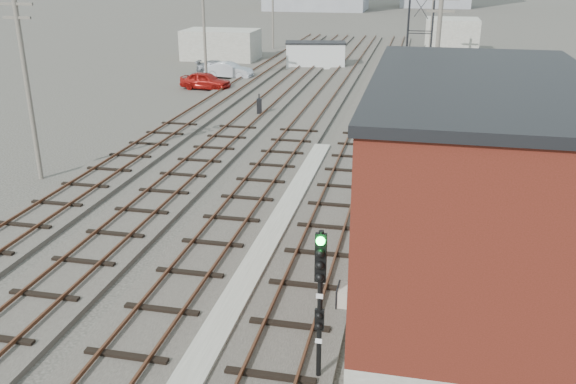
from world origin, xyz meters
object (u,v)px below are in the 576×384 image
(signal_mast, at_px, (320,296))
(car_grey, at_px, (218,67))
(car_silver, at_px, (229,70))
(car_red, at_px, (205,81))
(site_trailer, at_px, (315,55))
(switch_stand, at_px, (259,106))

(signal_mast, distance_m, car_grey, 46.94)
(car_silver, bearing_deg, car_red, -179.42)
(site_trailer, xyz_separation_m, car_silver, (-6.80, -7.82, -0.56))
(car_silver, xyz_separation_m, car_grey, (-1.71, 2.07, -0.12))
(car_red, distance_m, car_silver, 5.52)
(car_silver, bearing_deg, switch_stand, -150.43)
(switch_stand, bearing_deg, car_silver, 96.56)
(car_silver, relative_size, car_grey, 1.05)
(car_red, bearing_deg, signal_mast, -149.98)
(signal_mast, bearing_deg, switch_stand, 107.66)
(switch_stand, height_order, car_grey, switch_stand)
(site_trailer, height_order, car_grey, site_trailer)
(car_red, height_order, car_silver, car_red)
(car_grey, bearing_deg, switch_stand, -157.44)
(site_trailer, relative_size, car_red, 1.50)
(switch_stand, relative_size, car_red, 0.34)
(car_red, distance_m, car_grey, 7.70)
(switch_stand, xyz_separation_m, car_silver, (-6.54, 13.85, 0.03))
(switch_stand, xyz_separation_m, car_grey, (-8.25, 15.92, -0.08))
(switch_stand, distance_m, car_red, 10.82)
(signal_mast, height_order, car_silver, signal_mast)
(signal_mast, relative_size, site_trailer, 0.66)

